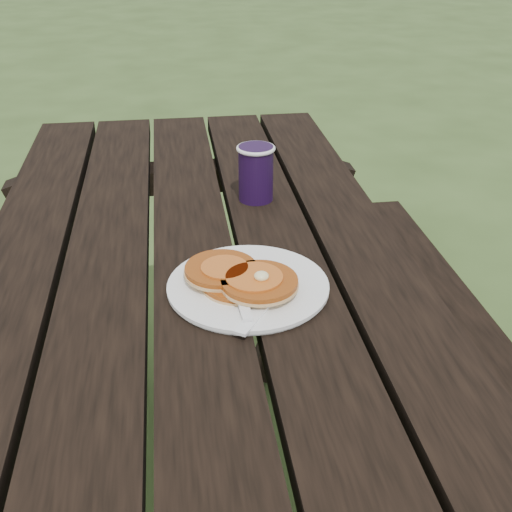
{
  "coord_description": "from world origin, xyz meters",
  "views": [
    {
      "loc": [
        -0.03,
        -0.89,
        1.3
      ],
      "look_at": [
        0.09,
        -0.01,
        0.8
      ],
      "focal_mm": 45.0,
      "sensor_mm": 36.0,
      "label": 1
    }
  ],
  "objects": [
    {
      "name": "coffee_cup",
      "position": [
        0.14,
        0.32,
        0.81
      ],
      "size": [
        0.08,
        0.08,
        0.11
      ],
      "rotation": [
        0.0,
        0.0,
        0.29
      ],
      "color": "black",
      "rests_on": "picnic_table"
    },
    {
      "name": "plate",
      "position": [
        0.08,
        -0.03,
        0.76
      ],
      "size": [
        0.27,
        0.27,
        0.01
      ],
      "primitive_type": "cylinder",
      "rotation": [
        0.0,
        0.0,
        0.08
      ],
      "color": "white",
      "rests_on": "picnic_table"
    },
    {
      "name": "knife",
      "position": [
        0.1,
        -0.09,
        0.76
      ],
      "size": [
        0.12,
        0.16,
        0.0
      ],
      "primitive_type": "cube",
      "rotation": [
        0.0,
        0.0,
        -0.59
      ],
      "color": "white",
      "rests_on": "plate"
    },
    {
      "name": "picnic_table",
      "position": [
        0.0,
        0.0,
        0.37
      ],
      "size": [
        1.36,
        1.8,
        0.75
      ],
      "color": "black",
      "rests_on": "ground"
    },
    {
      "name": "pancake_stack",
      "position": [
        0.07,
        -0.03,
        0.77
      ],
      "size": [
        0.17,
        0.16,
        0.04
      ],
      "rotation": [
        0.0,
        0.0,
        -0.42
      ],
      "color": "#9C4611",
      "rests_on": "plate"
    },
    {
      "name": "fork",
      "position": [
        0.06,
        -0.08,
        0.77
      ],
      "size": [
        0.04,
        0.16,
        0.01
      ],
      "primitive_type": null,
      "rotation": [
        0.0,
        0.0,
        0.05
      ],
      "color": "white",
      "rests_on": "plate"
    }
  ]
}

